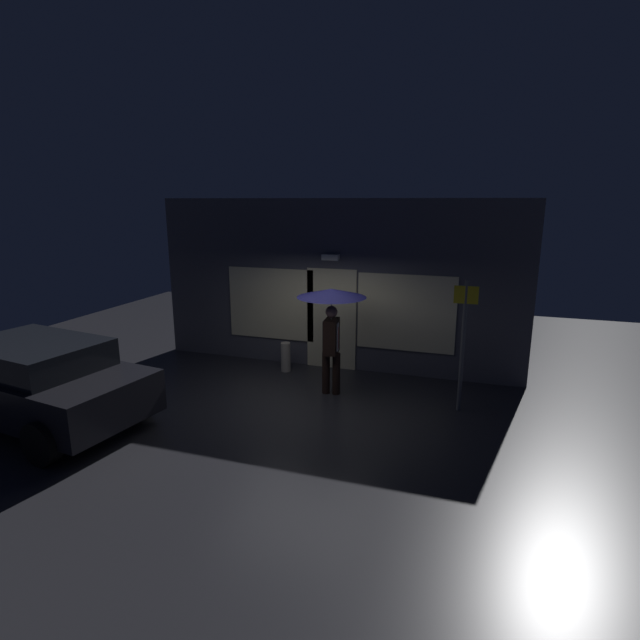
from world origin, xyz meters
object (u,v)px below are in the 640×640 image
(parked_car, at_px, (36,381))
(street_sign_post, at_px, (463,338))
(sidewalk_bollard, at_px, (286,357))
(person_with_umbrella, at_px, (331,310))

(parked_car, height_order, street_sign_post, street_sign_post)
(street_sign_post, distance_m, sidewalk_bollard, 3.93)
(parked_car, bearing_deg, sidewalk_bollard, 59.11)
(street_sign_post, xyz_separation_m, sidewalk_bollard, (-3.68, 0.95, -1.00))
(parked_car, xyz_separation_m, street_sign_post, (6.62, 2.68, 0.60))
(person_with_umbrella, distance_m, parked_car, 5.13)
(person_with_umbrella, height_order, parked_car, person_with_umbrella)
(parked_car, distance_m, sidewalk_bollard, 4.69)
(street_sign_post, height_order, sidewalk_bollard, street_sign_post)
(sidewalk_bollard, bearing_deg, parked_car, -129.09)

